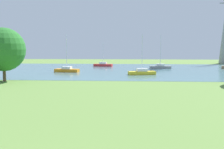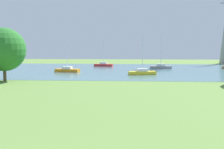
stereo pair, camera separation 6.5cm
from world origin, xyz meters
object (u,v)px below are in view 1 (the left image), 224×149
(tree_west_near, at_px, (3,49))
(sailboat_yellow, at_px, (142,72))
(sailboat_red, at_px, (103,65))
(sailboat_gray, at_px, (160,67))
(sailboat_orange, at_px, (67,70))

(tree_west_near, bearing_deg, sailboat_yellow, 27.68)
(sailboat_red, relative_size, tree_west_near, 0.81)
(tree_west_near, bearing_deg, sailboat_red, 70.58)
(sailboat_gray, bearing_deg, sailboat_red, 155.77)
(sailboat_yellow, xyz_separation_m, sailboat_red, (-9.09, 20.49, -0.01))
(sailboat_yellow, relative_size, tree_west_near, 0.93)
(sailboat_yellow, distance_m, sailboat_gray, 15.03)
(sailboat_red, height_order, tree_west_near, tree_west_near)
(sailboat_yellow, height_order, sailboat_gray, sailboat_gray)
(sailboat_orange, height_order, tree_west_near, tree_west_near)
(sailboat_yellow, bearing_deg, tree_west_near, -152.32)
(sailboat_red, bearing_deg, sailboat_orange, -108.44)
(sailboat_orange, distance_m, tree_west_near, 16.12)
(sailboat_gray, bearing_deg, sailboat_orange, -152.43)
(sailboat_yellow, relative_size, sailboat_gray, 0.89)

